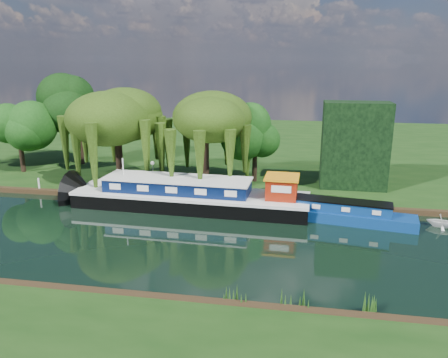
# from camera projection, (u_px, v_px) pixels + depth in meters

# --- Properties ---
(ground) EXTENTS (120.00, 120.00, 0.00)m
(ground) POSITION_uv_depth(u_px,v_px,m) (100.00, 234.00, 31.50)
(ground) COLOR black
(far_bank) EXTENTS (120.00, 52.00, 0.45)m
(far_bank) POSITION_uv_depth(u_px,v_px,m) (202.00, 144.00, 63.74)
(far_bank) COLOR black
(far_bank) RESTS_ON ground
(dutch_barge) EXTENTS (19.98, 5.15, 4.19)m
(dutch_barge) POSITION_uv_depth(u_px,v_px,m) (192.00, 196.00, 36.75)
(dutch_barge) COLOR black
(dutch_barge) RESTS_ON ground
(narrowboat) EXTENTS (12.76, 4.02, 1.84)m
(narrowboat) POSITION_uv_depth(u_px,v_px,m) (331.00, 212.00, 34.03)
(narrowboat) COLOR navy
(narrowboat) RESTS_ON ground
(white_cruiser) EXTENTS (2.44, 2.24, 1.09)m
(white_cruiser) POSITION_uv_depth(u_px,v_px,m) (441.00, 227.00, 32.82)
(white_cruiser) COLOR silver
(white_cruiser) RESTS_ON ground
(willow_left) EXTENTS (7.19, 7.19, 8.61)m
(willow_left) POSITION_uv_depth(u_px,v_px,m) (117.00, 118.00, 41.62)
(willow_left) COLOR black
(willow_left) RESTS_ON far_bank
(willow_right) EXTENTS (6.62, 6.62, 8.06)m
(willow_right) POSITION_uv_depth(u_px,v_px,m) (205.00, 126.00, 39.68)
(willow_right) COLOR black
(willow_right) RESTS_ON far_bank
(tree_far_left) EXTENTS (4.50, 4.50, 7.25)m
(tree_far_left) POSITION_uv_depth(u_px,v_px,m) (18.00, 126.00, 45.80)
(tree_far_left) COLOR black
(tree_far_left) RESTS_ON far_bank
(tree_far_mid) EXTENTS (5.71, 5.71, 9.34)m
(tree_far_mid) POSITION_uv_depth(u_px,v_px,m) (77.00, 108.00, 48.92)
(tree_far_mid) COLOR black
(tree_far_mid) RESTS_ON far_bank
(tree_far_right) EXTENTS (4.05, 4.05, 6.63)m
(tree_far_right) POSITION_uv_depth(u_px,v_px,m) (255.00, 136.00, 42.24)
(tree_far_right) COLOR black
(tree_far_right) RESTS_ON far_bank
(conifer_hedge) EXTENTS (6.00, 3.00, 8.00)m
(conifer_hedge) POSITION_uv_depth(u_px,v_px,m) (355.00, 145.00, 40.48)
(conifer_hedge) COLOR black
(conifer_hedge) RESTS_ON far_bank
(lamppost) EXTENTS (0.36, 0.36, 2.56)m
(lamppost) POSITION_uv_depth(u_px,v_px,m) (153.00, 167.00, 40.75)
(lamppost) COLOR silver
(lamppost) RESTS_ON far_bank
(mooring_posts) EXTENTS (19.16, 0.16, 1.00)m
(mooring_posts) POSITION_uv_depth(u_px,v_px,m) (135.00, 188.00, 39.31)
(mooring_posts) COLOR silver
(mooring_posts) RESTS_ON far_bank
(reeds_near) EXTENTS (33.70, 1.50, 1.10)m
(reeds_near) POSITION_uv_depth(u_px,v_px,m) (158.00, 287.00, 23.03)
(reeds_near) COLOR #1E4111
(reeds_near) RESTS_ON ground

